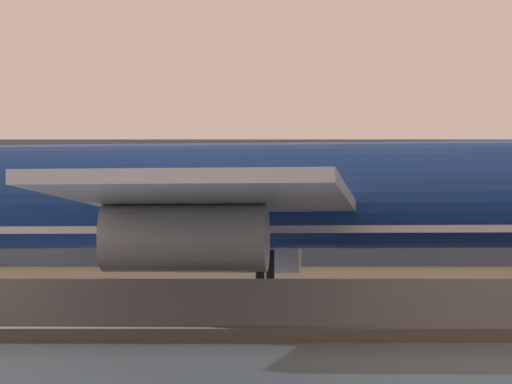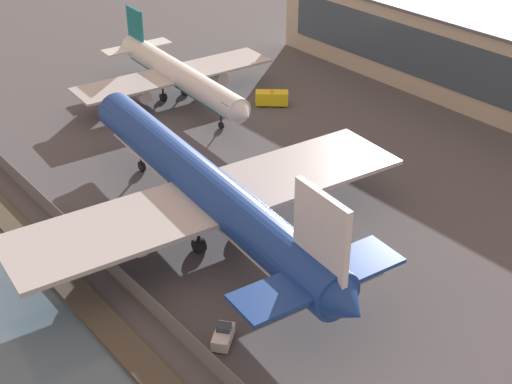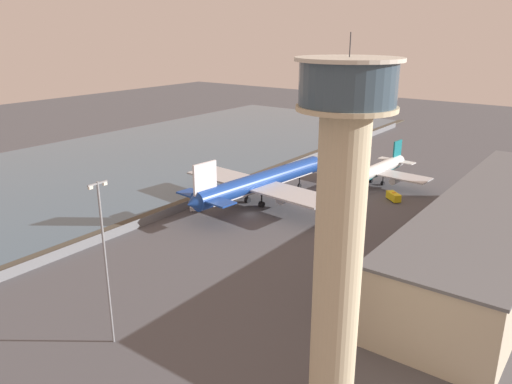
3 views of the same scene
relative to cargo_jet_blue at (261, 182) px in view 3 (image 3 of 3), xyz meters
The scene contains 11 objects.
ground_plane 11.54m from the cargo_jet_blue, 19.66° to the left, with size 500.00×500.00×0.00m, color #4C4C51.
waterfront_lagoon 68.57m from the cargo_jet_blue, 82.17° to the right, with size 320.00×98.00×0.01m.
shoreline_seawall 20.35m from the cargo_jet_blue, 61.55° to the right, with size 320.00×3.00×0.50m.
perimeter_fence 16.45m from the cargo_jet_blue, 53.72° to the right, with size 280.00×0.10×2.24m.
cargo_jet_blue is the anchor object (origin of this frame).
passenger_jet_white_teal 39.06m from the cargo_jet_blue, 151.31° to the left, with size 39.27×33.63×11.80m.
baggage_tug 19.35m from the cargo_jet_blue, 31.12° to the right, with size 3.27×3.49×1.80m.
ops_van 37.89m from the cargo_jet_blue, 129.01° to the left, with size 4.98×5.31×2.48m.
control_tower 83.22m from the cargo_jet_blue, 42.35° to the left, with size 11.10×11.10×45.94m.
terminal_building 60.40m from the cargo_jet_blue, 89.70° to the left, with size 90.22×20.74×13.51m.
apron_light_mast_apron_west 70.17m from the cargo_jet_blue, 16.94° to the left, with size 3.20×0.40×25.99m.
Camera 3 is at (97.47, 74.38, 46.19)m, focal length 35.00 mm.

